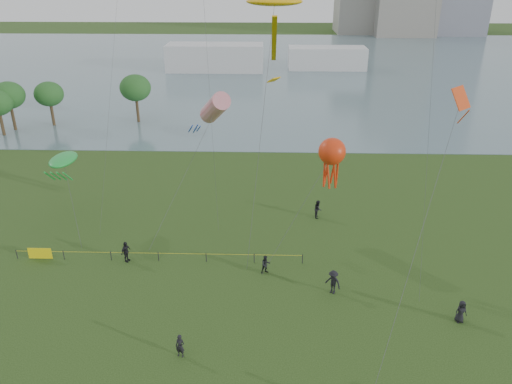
{
  "coord_description": "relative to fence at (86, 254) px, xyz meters",
  "views": [
    {
      "loc": [
        0.97,
        -21.95,
        22.66
      ],
      "look_at": [
        0.0,
        10.0,
        8.0
      ],
      "focal_mm": 35.0,
      "sensor_mm": 36.0,
      "label": 1
    }
  ],
  "objects": [
    {
      "name": "spectator_c",
      "position": [
        3.47,
        -0.13,
        0.36
      ],
      "size": [
        0.83,
        1.17,
        1.84
      ],
      "primitive_type": "imported",
      "rotation": [
        0.0,
        0.0,
        1.18
      ],
      "color": "black",
      "rests_on": "ground_plane"
    },
    {
      "name": "lake",
      "position": [
        14.37,
        86.66,
        -0.53
      ],
      "size": [
        400.0,
        120.0,
        0.08
      ],
      "primitive_type": "cube",
      "color": "slate",
      "rests_on": "ground_plane"
    },
    {
      "name": "kite_delta",
      "position": [
        27.44,
        -3.45,
        13.43
      ],
      "size": [
        8.33,
        14.64,
        15.38
      ],
      "rotation": [
        0.0,
        0.0,
        0.07
      ],
      "color": "#3F3F42"
    },
    {
      "name": "spectator_b",
      "position": [
        20.17,
        -4.03,
        0.42
      ],
      "size": [
        1.43,
        1.34,
        1.94
      ],
      "primitive_type": "imported",
      "rotation": [
        0.0,
        0.0,
        -0.66
      ],
      "color": "black",
      "rests_on": "ground_plane"
    },
    {
      "name": "pavilion_left",
      "position": [
        2.37,
        81.66,
        2.45
      ],
      "size": [
        22.0,
        8.0,
        6.0
      ],
      "primitive_type": "cube",
      "color": "silver",
      "rests_on": "ground_plane"
    },
    {
      "name": "spectator_a",
      "position": [
        15.09,
        -1.48,
        0.23
      ],
      "size": [
        0.94,
        0.85,
        1.57
      ],
      "primitive_type": "imported",
      "rotation": [
        0.0,
        0.0,
        0.4
      ],
      "color": "black",
      "rests_on": "ground_plane"
    },
    {
      "name": "kite_stingray",
      "position": [
        15.52,
        6.78,
        19.27
      ],
      "size": [
        4.51,
        9.89,
        20.29
      ],
      "rotation": [
        0.0,
        0.0,
        -0.36
      ],
      "color": "#3F3F42"
    },
    {
      "name": "spectator_g",
      "position": [
        20.06,
        8.37,
        0.34
      ],
      "size": [
        0.77,
        0.94,
        1.79
      ],
      "primitive_type": "imported",
      "rotation": [
        0.0,
        0.0,
        1.46
      ],
      "color": "black",
      "rests_on": "ground_plane"
    },
    {
      "name": "kite_creature",
      "position": [
        -3.84,
        7.36,
        5.56
      ],
      "size": [
        3.91,
        7.58,
        6.55
      ],
      "rotation": [
        0.0,
        0.0,
        0.23
      ],
      "color": "#3F3F42"
    },
    {
      "name": "trees",
      "position": [
        -20.93,
        35.12,
        4.65
      ],
      "size": [
        33.63,
        14.54,
        7.6
      ],
      "color": "#3B2C1A",
      "rests_on": "ground_plane"
    },
    {
      "name": "spectator_f",
      "position": [
        9.83,
        -11.03,
        0.26
      ],
      "size": [
        0.67,
        0.52,
        1.62
      ],
      "primitive_type": "imported",
      "rotation": [
        0.0,
        0.0,
        -0.24
      ],
      "color": "black",
      "rests_on": "ground_plane"
    },
    {
      "name": "kite_octopus",
      "position": [
        20.09,
        0.95,
        8.9
      ],
      "size": [
        6.37,
        3.8,
        10.6
      ],
      "rotation": [
        0.0,
        0.0,
        -0.42
      ],
      "color": "#3F3F42"
    },
    {
      "name": "kite_windsock",
      "position": [
        10.27,
        8.76,
        10.21
      ],
      "size": [
        7.17,
        9.74,
        12.65
      ],
      "rotation": [
        0.0,
        0.0,
        0.05
      ],
      "color": "#3F3F42"
    },
    {
      "name": "spectator_d",
      "position": [
        28.64,
        -7.08,
        0.28
      ],
      "size": [
        0.89,
        0.66,
        1.68
      ],
      "primitive_type": "imported",
      "rotation": [
        0.0,
        0.0,
        0.16
      ],
      "color": "black",
      "rests_on": "ground_plane"
    },
    {
      "name": "fence",
      "position": [
        0.0,
        0.0,
        0.0
      ],
      "size": [
        24.07,
        0.07,
        1.05
      ],
      "color": "black",
      "rests_on": "ground_plane"
    },
    {
      "name": "pavilion_right",
      "position": [
        28.37,
        84.66,
        1.95
      ],
      "size": [
        18.0,
        7.0,
        5.0
      ],
      "primitive_type": "cube",
      "color": "silver",
      "rests_on": "ground_plane"
    }
  ]
}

